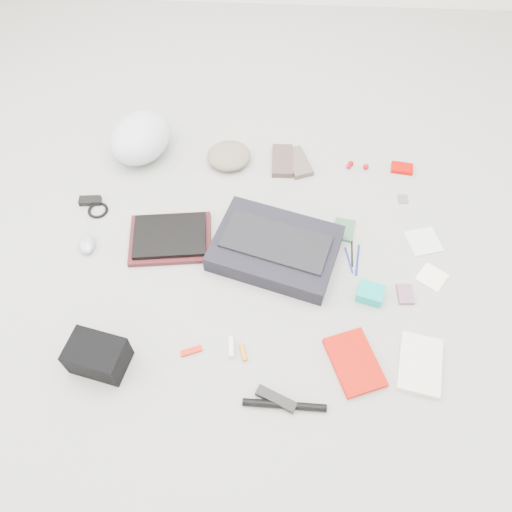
# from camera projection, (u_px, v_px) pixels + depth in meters

# --- Properties ---
(ground_plane) EXTENTS (4.00, 4.00, 0.00)m
(ground_plane) POSITION_uv_depth(u_px,v_px,m) (256.00, 263.00, 2.09)
(ground_plane) COLOR gray
(messenger_bag) EXTENTS (0.58, 0.48, 0.08)m
(messenger_bag) POSITION_uv_depth(u_px,v_px,m) (275.00, 248.00, 2.08)
(messenger_bag) COLOR black
(messenger_bag) RESTS_ON ground_plane
(bag_flap) EXTENTS (0.47, 0.31, 0.01)m
(bag_flap) POSITION_uv_depth(u_px,v_px,m) (276.00, 242.00, 2.04)
(bag_flap) COLOR black
(bag_flap) RESTS_ON messenger_bag
(laptop_sleeve) EXTENTS (0.38, 0.30, 0.02)m
(laptop_sleeve) POSITION_uv_depth(u_px,v_px,m) (171.00, 239.00, 2.14)
(laptop_sleeve) COLOR #4B191C
(laptop_sleeve) RESTS_ON ground_plane
(laptop) EXTENTS (0.33, 0.26, 0.02)m
(laptop) POSITION_uv_depth(u_px,v_px,m) (170.00, 236.00, 2.13)
(laptop) COLOR black
(laptop) RESTS_ON laptop_sleeve
(bike_helmet) EXTENTS (0.37, 0.41, 0.20)m
(bike_helmet) POSITION_uv_depth(u_px,v_px,m) (141.00, 137.00, 2.37)
(bike_helmet) COLOR silver
(bike_helmet) RESTS_ON ground_plane
(beanie) EXTENTS (0.23, 0.22, 0.07)m
(beanie) POSITION_uv_depth(u_px,v_px,m) (229.00, 156.00, 2.39)
(beanie) COLOR #7A6B58
(beanie) RESTS_ON ground_plane
(mitten_left) EXTENTS (0.10, 0.20, 0.03)m
(mitten_left) POSITION_uv_depth(u_px,v_px,m) (282.00, 161.00, 2.40)
(mitten_left) COLOR brown
(mitten_left) RESTS_ON ground_plane
(mitten_right) EXTENTS (0.15, 0.21, 0.03)m
(mitten_right) POSITION_uv_depth(u_px,v_px,m) (298.00, 162.00, 2.40)
(mitten_right) COLOR brown
(mitten_right) RESTS_ON ground_plane
(power_brick) EXTENTS (0.10, 0.05, 0.03)m
(power_brick) POSITION_uv_depth(u_px,v_px,m) (90.00, 201.00, 2.26)
(power_brick) COLOR black
(power_brick) RESTS_ON ground_plane
(cable_coil) EXTENTS (0.10, 0.10, 0.01)m
(cable_coil) POSITION_uv_depth(u_px,v_px,m) (98.00, 210.00, 2.24)
(cable_coil) COLOR black
(cable_coil) RESTS_ON ground_plane
(mouse) EXTENTS (0.09, 0.12, 0.04)m
(mouse) POSITION_uv_depth(u_px,v_px,m) (87.00, 244.00, 2.12)
(mouse) COLOR #9D9FA8
(mouse) RESTS_ON ground_plane
(camera_bag) EXTENTS (0.22, 0.18, 0.13)m
(camera_bag) POSITION_uv_depth(u_px,v_px,m) (98.00, 356.00, 1.79)
(camera_bag) COLOR black
(camera_bag) RESTS_ON ground_plane
(multitool) EXTENTS (0.08, 0.05, 0.01)m
(multitool) POSITION_uv_depth(u_px,v_px,m) (191.00, 351.00, 1.86)
(multitool) COLOR red
(multitool) RESTS_ON ground_plane
(toiletry_tube_white) EXTENTS (0.03, 0.08, 0.02)m
(toiletry_tube_white) POSITION_uv_depth(u_px,v_px,m) (231.00, 347.00, 1.86)
(toiletry_tube_white) COLOR white
(toiletry_tube_white) RESTS_ON ground_plane
(toiletry_tube_orange) EXTENTS (0.04, 0.07, 0.02)m
(toiletry_tube_orange) POSITION_uv_depth(u_px,v_px,m) (243.00, 352.00, 1.85)
(toiletry_tube_orange) COLOR orange
(toiletry_tube_orange) RESTS_ON ground_plane
(u_lock) EXTENTS (0.15, 0.09, 0.03)m
(u_lock) POSITION_uv_depth(u_px,v_px,m) (276.00, 399.00, 1.75)
(u_lock) COLOR black
(u_lock) RESTS_ON ground_plane
(bike_pump) EXTENTS (0.29, 0.03, 0.03)m
(bike_pump) POSITION_uv_depth(u_px,v_px,m) (284.00, 405.00, 1.74)
(bike_pump) COLOR black
(bike_pump) RESTS_ON ground_plane
(book_red) EXTENTS (0.23, 0.28, 0.02)m
(book_red) POSITION_uv_depth(u_px,v_px,m) (354.00, 362.00, 1.83)
(book_red) COLOR red
(book_red) RESTS_ON ground_plane
(book_white) EXTENTS (0.19, 0.25, 0.02)m
(book_white) POSITION_uv_depth(u_px,v_px,m) (420.00, 364.00, 1.82)
(book_white) COLOR silver
(book_white) RESTS_ON ground_plane
(notepad) EXTENTS (0.11, 0.13, 0.01)m
(notepad) POSITION_uv_depth(u_px,v_px,m) (344.00, 230.00, 2.18)
(notepad) COLOR #325B3C
(notepad) RESTS_ON ground_plane
(pen_blue) EXTENTS (0.03, 0.13, 0.01)m
(pen_blue) POSITION_uv_depth(u_px,v_px,m) (349.00, 260.00, 2.09)
(pen_blue) COLOR #1C25A0
(pen_blue) RESTS_ON ground_plane
(pen_black) EXTENTS (0.01, 0.14, 0.01)m
(pen_black) POSITION_uv_depth(u_px,v_px,m) (352.00, 253.00, 2.11)
(pen_black) COLOR black
(pen_black) RESTS_ON ground_plane
(pen_navy) EXTENTS (0.03, 0.16, 0.01)m
(pen_navy) POSITION_uv_depth(u_px,v_px,m) (358.00, 260.00, 2.09)
(pen_navy) COLOR navy
(pen_navy) RESTS_ON ground_plane
(accordion_wallet) EXTENTS (0.12, 0.11, 0.05)m
(accordion_wallet) POSITION_uv_depth(u_px,v_px,m) (370.00, 293.00, 1.98)
(accordion_wallet) COLOR #08B6A6
(accordion_wallet) RESTS_ON ground_plane
(card_deck) EXTENTS (0.06, 0.09, 0.02)m
(card_deck) POSITION_uv_depth(u_px,v_px,m) (405.00, 294.00, 1.99)
(card_deck) COLOR #8B5B71
(card_deck) RESTS_ON ground_plane
(napkin_top) EXTENTS (0.16, 0.16, 0.01)m
(napkin_top) POSITION_uv_depth(u_px,v_px,m) (423.00, 241.00, 2.15)
(napkin_top) COLOR silver
(napkin_top) RESTS_ON ground_plane
(napkin_bottom) EXTENTS (0.14, 0.14, 0.01)m
(napkin_bottom) POSITION_uv_depth(u_px,v_px,m) (432.00, 277.00, 2.05)
(napkin_bottom) COLOR white
(napkin_bottom) RESTS_ON ground_plane
(lollipop_a) EXTENTS (0.03, 0.03, 0.02)m
(lollipop_a) POSITION_uv_depth(u_px,v_px,m) (349.00, 166.00, 2.38)
(lollipop_a) COLOR #B7081A
(lollipop_a) RESTS_ON ground_plane
(lollipop_b) EXTENTS (0.03, 0.03, 0.03)m
(lollipop_b) POSITION_uv_depth(u_px,v_px,m) (351.00, 163.00, 2.39)
(lollipop_b) COLOR #A30706
(lollipop_b) RESTS_ON ground_plane
(lollipop_c) EXTENTS (0.03, 0.03, 0.03)m
(lollipop_c) POSITION_uv_depth(u_px,v_px,m) (366.00, 167.00, 2.38)
(lollipop_c) COLOR #BC0512
(lollipop_c) RESTS_ON ground_plane
(altoids_tin) EXTENTS (0.11, 0.08, 0.02)m
(altoids_tin) POSITION_uv_depth(u_px,v_px,m) (402.00, 168.00, 2.38)
(altoids_tin) COLOR #BD0701
(altoids_tin) RESTS_ON ground_plane
(stamp_sheet) EXTENTS (0.05, 0.06, 0.00)m
(stamp_sheet) POSITION_uv_depth(u_px,v_px,m) (403.00, 199.00, 2.28)
(stamp_sheet) COLOR slate
(stamp_sheet) RESTS_ON ground_plane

